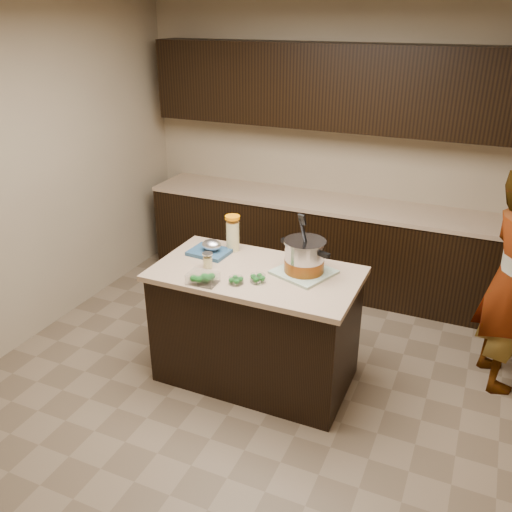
{
  "coord_description": "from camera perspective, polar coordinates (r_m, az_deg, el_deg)",
  "views": [
    {
      "loc": [
        1.39,
        -3.15,
        2.59
      ],
      "look_at": [
        0.0,
        0.0,
        1.02
      ],
      "focal_mm": 38.0,
      "sensor_mm": 36.0,
      "label": 1
    }
  ],
  "objects": [
    {
      "name": "mason_jar",
      "position": [
        3.88,
        -5.11,
        -0.5
      ],
      "size": [
        0.08,
        0.08,
        0.12
      ],
      "rotation": [
        0.0,
        0.0,
        -0.05
      ],
      "color": "#D7C883",
      "rests_on": "island"
    },
    {
      "name": "lemonade_pitcher",
      "position": [
        4.13,
        -2.46,
        2.28
      ],
      "size": [
        0.14,
        0.14,
        0.27
      ],
      "rotation": [
        0.0,
        0.0,
        0.25
      ],
      "color": "#D7C883",
      "rests_on": "island"
    },
    {
      "name": "room_shell",
      "position": [
        3.55,
        0.0,
        10.26
      ],
      "size": [
        4.04,
        4.04,
        2.72
      ],
      "color": "tan",
      "rests_on": "ground"
    },
    {
      "name": "ground_plane",
      "position": [
        4.31,
        0.0,
        -12.44
      ],
      "size": [
        4.0,
        4.0,
        0.0
      ],
      "primitive_type": "plane",
      "color": "brown",
      "rests_on": "ground"
    },
    {
      "name": "person",
      "position": [
        4.25,
        25.32,
        -2.45
      ],
      "size": [
        0.58,
        0.7,
        1.66
      ],
      "primitive_type": "imported",
      "rotation": [
        0.0,
        0.0,
        1.91
      ],
      "color": "gray",
      "rests_on": "ground"
    },
    {
      "name": "stock_pot",
      "position": [
        3.77,
        5.11,
        -0.24
      ],
      "size": [
        0.4,
        0.38,
        0.42
      ],
      "rotation": [
        0.0,
        0.0,
        -0.34
      ],
      "color": "#B7B7BC",
      "rests_on": "dish_towel"
    },
    {
      "name": "island",
      "position": [
        4.05,
        0.0,
        -7.32
      ],
      "size": [
        1.46,
        0.81,
        0.9
      ],
      "color": "black",
      "rests_on": "ground"
    },
    {
      "name": "broccoli_tub_left",
      "position": [
        3.68,
        0.2,
        -2.42
      ],
      "size": [
        0.13,
        0.13,
        0.05
      ],
      "rotation": [
        0.0,
        0.0,
        -0.27
      ],
      "color": "silver",
      "rests_on": "island"
    },
    {
      "name": "broccoli_tub_right",
      "position": [
        3.66,
        -2.12,
        -2.61
      ],
      "size": [
        0.13,
        0.13,
        0.05
      ],
      "rotation": [
        0.0,
        0.0,
        0.31
      ],
      "color": "silver",
      "rests_on": "island"
    },
    {
      "name": "dish_towel",
      "position": [
        3.81,
        5.05,
        -1.7
      ],
      "size": [
        0.46,
        0.46,
        0.02
      ],
      "primitive_type": "cube",
      "rotation": [
        0.0,
        0.0,
        -0.36
      ],
      "color": "#537C57",
      "rests_on": "island"
    },
    {
      "name": "broccoli_tub_rect",
      "position": [
        3.68,
        -5.61,
        -2.37
      ],
      "size": [
        0.21,
        0.16,
        0.07
      ],
      "rotation": [
        0.0,
        0.0,
        0.05
      ],
      "color": "silver",
      "rests_on": "island"
    },
    {
      "name": "blue_tray",
      "position": [
        4.1,
        -4.82,
        0.7
      ],
      "size": [
        0.31,
        0.25,
        0.11
      ],
      "rotation": [
        0.0,
        0.0,
        -0.07
      ],
      "color": "navy",
      "rests_on": "island"
    },
    {
      "name": "back_cabinets",
      "position": [
        5.34,
        7.61,
        6.32
      ],
      "size": [
        3.6,
        0.63,
        2.33
      ],
      "color": "black",
      "rests_on": "ground"
    }
  ]
}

